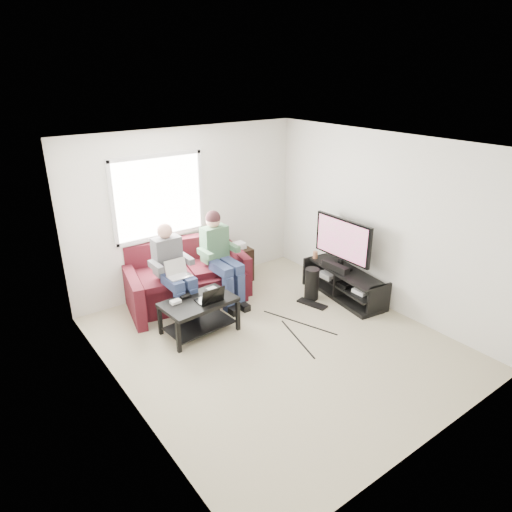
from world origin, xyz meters
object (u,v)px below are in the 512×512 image
object	(u,v)px
sofa	(187,279)
subwoofer	(312,284)
tv	(342,241)
tv_stand	(344,285)
coffee_table	(199,309)
end_table	(239,263)

from	to	relation	value
sofa	subwoofer	size ratio (longest dim) A/B	4.19
sofa	tv	distance (m)	2.49
sofa	tv_stand	bearing A→B (deg)	-35.42
tv_stand	coffee_table	bearing A→B (deg)	169.08
tv	sofa	bearing A→B (deg)	146.48
tv_stand	end_table	distance (m)	1.82
tv_stand	subwoofer	size ratio (longest dim) A/B	2.91
sofa	end_table	bearing A→B (deg)	5.62
tv_stand	subwoofer	xyz separation A→B (m)	(-0.44, 0.27, 0.04)
coffee_table	subwoofer	bearing A→B (deg)	-5.47
end_table	coffee_table	bearing A→B (deg)	-142.29
sofa	end_table	distance (m)	1.05
coffee_table	tv_stand	bearing A→B (deg)	-10.92
tv	subwoofer	distance (m)	0.83
tv_stand	end_table	bearing A→B (deg)	122.40
subwoofer	end_table	distance (m)	1.37
coffee_table	subwoofer	size ratio (longest dim) A/B	1.99
sofa	end_table	world-z (taller)	sofa
coffee_table	tv	size ratio (longest dim) A/B	0.93
tv	end_table	bearing A→B (deg)	124.09
tv_stand	tv	size ratio (longest dim) A/B	1.35
subwoofer	sofa	bearing A→B (deg)	143.58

